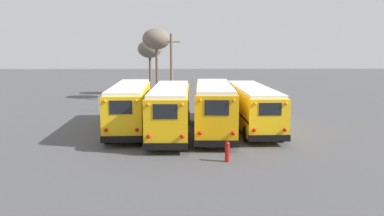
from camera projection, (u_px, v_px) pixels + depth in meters
ground_plane at (192, 131)px, 25.76m from camera, size 160.00×160.00×0.00m
school_bus_0 at (130, 105)px, 25.85m from camera, size 2.78×10.18×3.15m
school_bus_1 at (171, 109)px, 24.46m from camera, size 2.61×10.11×3.16m
school_bus_2 at (214, 107)px, 24.73m from camera, size 2.83×9.56×3.30m
school_bus_3 at (252, 105)px, 26.56m from camera, size 2.63×10.90×2.96m
utility_pole at (172, 67)px, 38.91m from camera, size 1.80×0.30×7.15m
bare_tree_0 at (156, 40)px, 40.79m from camera, size 3.05×3.05×7.80m
bare_tree_1 at (150, 50)px, 45.20m from camera, size 2.88×2.88×6.66m
fence_line at (190, 100)px, 33.79m from camera, size 16.61×0.06×1.42m
fire_hydrant at (227, 152)px, 18.71m from camera, size 0.24×0.24×1.03m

